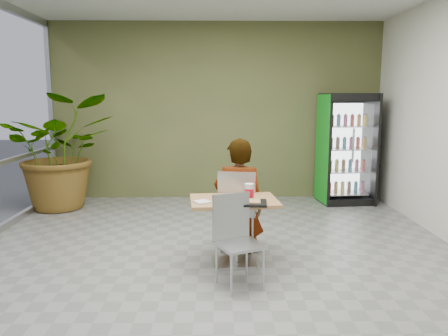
{
  "coord_description": "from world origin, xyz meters",
  "views": [
    {
      "loc": [
        0.04,
        -4.55,
        1.85
      ],
      "look_at": [
        0.11,
        0.71,
        1.0
      ],
      "focal_mm": 35.0,
      "sensor_mm": 36.0,
      "label": 1
    }
  ],
  "objects_px": {
    "soda_cup": "(249,192)",
    "beverage_fridge": "(347,149)",
    "dining_table": "(234,218)",
    "seated_woman": "(239,207)",
    "chair_far": "(238,204)",
    "potted_plant": "(61,151)",
    "cafeteria_tray": "(247,203)",
    "chair_near": "(235,232)"
  },
  "relations": [
    {
      "from": "soda_cup",
      "to": "beverage_fridge",
      "type": "height_order",
      "value": "beverage_fridge"
    },
    {
      "from": "dining_table",
      "to": "seated_woman",
      "type": "height_order",
      "value": "seated_woman"
    },
    {
      "from": "seated_woman",
      "to": "soda_cup",
      "type": "bearing_deg",
      "value": 109.54
    },
    {
      "from": "chair_far",
      "to": "potted_plant",
      "type": "distance_m",
      "value": 3.63
    },
    {
      "from": "beverage_fridge",
      "to": "potted_plant",
      "type": "relative_size",
      "value": 1.0
    },
    {
      "from": "dining_table",
      "to": "chair_far",
      "type": "distance_m",
      "value": 0.43
    },
    {
      "from": "soda_cup",
      "to": "beverage_fridge",
      "type": "relative_size",
      "value": 0.09
    },
    {
      "from": "potted_plant",
      "to": "dining_table",
      "type": "bearing_deg",
      "value": -43.09
    },
    {
      "from": "dining_table",
      "to": "potted_plant",
      "type": "height_order",
      "value": "potted_plant"
    },
    {
      "from": "soda_cup",
      "to": "cafeteria_tray",
      "type": "bearing_deg",
      "value": -101.74
    },
    {
      "from": "dining_table",
      "to": "seated_woman",
      "type": "bearing_deg",
      "value": 80.75
    },
    {
      "from": "chair_near",
      "to": "beverage_fridge",
      "type": "relative_size",
      "value": 0.47
    },
    {
      "from": "chair_far",
      "to": "seated_woman",
      "type": "height_order",
      "value": "seated_woman"
    },
    {
      "from": "dining_table",
      "to": "soda_cup",
      "type": "bearing_deg",
      "value": -13.29
    },
    {
      "from": "chair_far",
      "to": "chair_near",
      "type": "xyz_separation_m",
      "value": [
        -0.06,
        -0.92,
        -0.05
      ]
    },
    {
      "from": "dining_table",
      "to": "beverage_fridge",
      "type": "bearing_deg",
      "value": 54.53
    },
    {
      "from": "chair_far",
      "to": "cafeteria_tray",
      "type": "xyz_separation_m",
      "value": [
        0.07,
        -0.64,
        0.18
      ]
    },
    {
      "from": "dining_table",
      "to": "soda_cup",
      "type": "height_order",
      "value": "soda_cup"
    },
    {
      "from": "dining_table",
      "to": "beverage_fridge",
      "type": "relative_size",
      "value": 0.52
    },
    {
      "from": "dining_table",
      "to": "soda_cup",
      "type": "xyz_separation_m",
      "value": [
        0.17,
        -0.04,
        0.3
      ]
    },
    {
      "from": "chair_near",
      "to": "beverage_fridge",
      "type": "bearing_deg",
      "value": 34.58
    },
    {
      "from": "potted_plant",
      "to": "beverage_fridge",
      "type": "bearing_deg",
      "value": 3.64
    },
    {
      "from": "soda_cup",
      "to": "potted_plant",
      "type": "relative_size",
      "value": 0.09
    },
    {
      "from": "beverage_fridge",
      "to": "soda_cup",
      "type": "bearing_deg",
      "value": -128.51
    },
    {
      "from": "seated_woman",
      "to": "potted_plant",
      "type": "distance_m",
      "value": 3.61
    },
    {
      "from": "seated_woman",
      "to": "soda_cup",
      "type": "xyz_separation_m",
      "value": [
        0.09,
        -0.52,
        0.3
      ]
    },
    {
      "from": "cafeteria_tray",
      "to": "chair_near",
      "type": "bearing_deg",
      "value": -115.56
    },
    {
      "from": "cafeteria_tray",
      "to": "dining_table",
      "type": "bearing_deg",
      "value": 120.37
    },
    {
      "from": "seated_woman",
      "to": "dining_table",
      "type": "bearing_deg",
      "value": 90.66
    },
    {
      "from": "dining_table",
      "to": "seated_woman",
      "type": "distance_m",
      "value": 0.48
    },
    {
      "from": "soda_cup",
      "to": "chair_near",
      "type": "bearing_deg",
      "value": -110.37
    },
    {
      "from": "chair_far",
      "to": "soda_cup",
      "type": "xyz_separation_m",
      "value": [
        0.11,
        -0.46,
        0.25
      ]
    },
    {
      "from": "beverage_fridge",
      "to": "cafeteria_tray",
      "type": "bearing_deg",
      "value": -127.49
    },
    {
      "from": "dining_table",
      "to": "soda_cup",
      "type": "relative_size",
      "value": 5.53
    },
    {
      "from": "seated_woman",
      "to": "potted_plant",
      "type": "xyz_separation_m",
      "value": [
        -2.88,
        2.14,
        0.42
      ]
    },
    {
      "from": "chair_far",
      "to": "cafeteria_tray",
      "type": "relative_size",
      "value": 2.43
    },
    {
      "from": "dining_table",
      "to": "potted_plant",
      "type": "relative_size",
      "value": 0.52
    },
    {
      "from": "soda_cup",
      "to": "potted_plant",
      "type": "height_order",
      "value": "potted_plant"
    },
    {
      "from": "seated_woman",
      "to": "cafeteria_tray",
      "type": "distance_m",
      "value": 0.73
    },
    {
      "from": "dining_table",
      "to": "soda_cup",
      "type": "distance_m",
      "value": 0.35
    },
    {
      "from": "chair_far",
      "to": "beverage_fridge",
      "type": "relative_size",
      "value": 0.52
    },
    {
      "from": "chair_near",
      "to": "beverage_fridge",
      "type": "height_order",
      "value": "beverage_fridge"
    }
  ]
}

